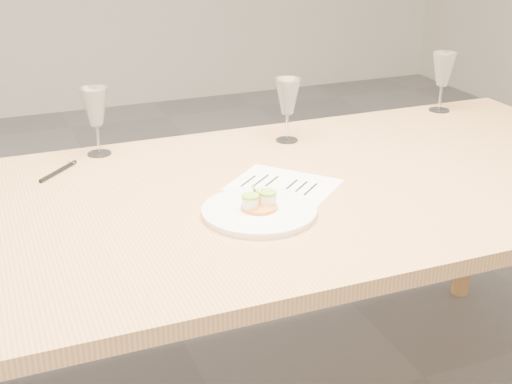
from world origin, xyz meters
name	(u,v)px	position (x,y,z in m)	size (l,w,h in m)	color
dining_table	(228,220)	(0.00, 0.00, 0.68)	(2.40, 1.00, 0.75)	tan
dinner_plate	(259,210)	(0.03, -0.13, 0.76)	(0.27, 0.27, 0.07)	white
recipe_sheet	(283,185)	(0.16, 0.01, 0.75)	(0.33, 0.33, 0.00)	white
ballpoint_pen	(58,171)	(-0.37, 0.32, 0.76)	(0.12, 0.12, 0.01)	black
wine_glass_1	(95,108)	(-0.24, 0.43, 0.89)	(0.08, 0.08, 0.20)	white
wine_glass_2	(288,98)	(0.31, 0.33, 0.88)	(0.08, 0.08, 0.19)	white
wine_glass_3	(443,71)	(0.93, 0.43, 0.89)	(0.08, 0.08, 0.20)	white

